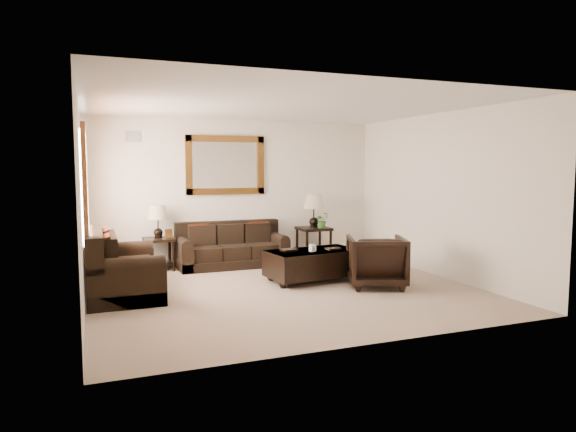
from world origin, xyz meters
name	(u,v)px	position (x,y,z in m)	size (l,w,h in m)	color
room	(285,199)	(0.00, 0.00, 1.35)	(5.51, 5.01, 2.71)	gray
window	(85,186)	(-2.70, 0.90, 1.55)	(0.07, 1.96, 1.66)	white
mirror	(226,165)	(-0.24, 2.47, 1.85)	(1.50, 0.06, 1.10)	#513210
air_vent	(133,136)	(-1.90, 2.48, 2.35)	(0.25, 0.02, 0.18)	#999999
sofa	(231,250)	(-0.24, 2.11, 0.29)	(1.97, 0.85, 0.81)	black
loveseat	(119,272)	(-2.30, 0.55, 0.34)	(0.99, 1.67, 0.94)	black
end_table_left	(158,228)	(-1.54, 2.20, 0.75)	(0.52, 0.52, 1.15)	black
end_table_right	(314,217)	(1.44, 2.17, 0.84)	(0.58, 0.58, 1.28)	black
coffee_table	(313,262)	(0.64, 0.41, 0.31)	(1.55, 0.96, 0.62)	black
armchair	(376,259)	(1.38, -0.29, 0.43)	(0.83, 0.78, 0.86)	black
potted_plant	(322,222)	(1.57, 2.06, 0.75)	(0.27, 0.30, 0.23)	#2D5F20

